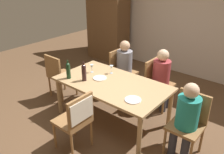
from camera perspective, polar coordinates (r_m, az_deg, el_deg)
The scene contains 18 objects.
ground_plane at distance 4.24m, azimuth -0.00°, elevation -10.11°, with size 10.00×10.00×0.00m, color brown.
rear_room_partition at distance 5.92m, azimuth 17.58°, elevation 13.42°, with size 6.40×0.12×2.70m, color beige.
armoire_cabinet at distance 6.64m, azimuth -1.01°, elevation 13.54°, with size 1.18×0.62×2.18m.
dining_table at distance 3.90m, azimuth -0.00°, elevation -2.30°, with size 1.87×1.04×0.72m.
chair_far_right at distance 4.46m, azimuth 10.73°, elevation -0.73°, with size 0.44×0.44×0.92m.
chair_far_left at distance 4.87m, azimuth 2.17°, elevation 2.04°, with size 0.44×0.44×0.92m.
chair_right_end at distance 3.47m, azimuth 18.15°, elevation -9.87°, with size 0.44×0.44×0.92m.
chair_near at distance 3.31m, azimuth -8.45°, elevation -9.38°, with size 0.46×0.44×0.92m.
chair_left_end at distance 4.77m, azimuth -12.92°, elevation 0.83°, with size 0.44×0.44×0.92m.
person_woman_host at distance 4.36m, azimuth 12.16°, elevation 0.39°, with size 0.36×0.31×1.15m.
person_man_bearded at distance 4.76m, azimuth 3.27°, elevation 3.12°, with size 0.36×0.31×1.15m.
person_man_guest at distance 3.32m, azimuth 17.66°, elevation -9.07°, with size 0.31×0.35×1.13m.
wine_bottle_tall_green at distance 4.02m, azimuth -10.60°, elevation 1.67°, with size 0.07×0.07×0.33m.
wine_bottle_dark_red at distance 3.90m, azimuth -6.84°, elevation 1.21°, with size 0.07×0.07×0.33m.
wine_glass_near_left at distance 4.16m, azimuth -0.14°, elevation 2.27°, with size 0.07×0.07×0.15m.
wine_glass_centre at distance 4.22m, azimuth -4.95°, elevation 2.51°, with size 0.07×0.07×0.15m.
dinner_plate_host at distance 3.38m, azimuth 5.11°, elevation -5.53°, with size 0.24×0.24×0.01m, color white.
dinner_plate_guest_left at distance 4.01m, azimuth -2.98°, elevation -0.25°, with size 0.24×0.24×0.01m, color silver.
Camera 1 is at (2.21, -2.65, 2.47)m, focal length 37.60 mm.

